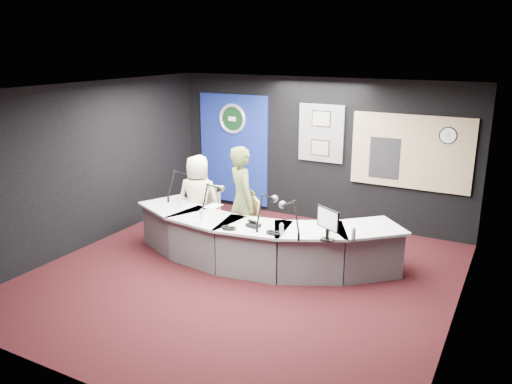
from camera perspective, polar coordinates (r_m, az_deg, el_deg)
The scene contains 33 objects.
ground at distance 7.90m, azimuth -1.48°, elevation -9.32°, with size 6.00×6.00×0.00m, color black.
ceiling at distance 7.16m, azimuth -1.65°, elevation 11.36°, with size 6.00×6.00×0.02m, color silver.
wall_back at distance 10.05m, azimuth 6.97°, elevation 4.58°, with size 6.00×0.02×2.80m, color black.
wall_front at distance 5.17m, azimuth -18.41°, elevation -7.47°, with size 6.00×0.02×2.80m, color black.
wall_left at distance 9.23m, azimuth -17.98°, elevation 2.86°, with size 0.02×6.00×2.80m, color black.
wall_right at distance 6.53m, azimuth 22.00°, elevation -2.90°, with size 0.02×6.00×2.80m, color black.
broadcast_desk at distance 8.22m, azimuth 0.10°, elevation -5.43°, with size 4.50×1.90×0.75m, color #B8BABC, non-canonical shape.
backdrop_panel at distance 10.87m, azimuth -2.50°, elevation 4.76°, with size 1.60×0.05×2.30m, color navy.
agency_seal at distance 10.73m, azimuth -2.65°, elevation 8.12°, with size 0.63×0.63×0.07m, color silver.
seal_center at distance 10.73m, azimuth -2.64°, elevation 8.13°, with size 0.48×0.48×0.01m, color black.
pinboard at distance 9.94m, azimuth 7.25°, elevation 6.50°, with size 0.90×0.04×1.10m, color slate.
framed_photo_upper at distance 9.87m, azimuth 7.24°, elevation 8.07°, with size 0.34×0.02×0.27m, color gray.
framed_photo_lower at distance 9.96m, azimuth 7.13°, elevation 4.88°, with size 0.34×0.02×0.27m, color gray.
booth_window_frame at distance 9.51m, azimuth 16.81°, elevation 4.27°, with size 2.12×0.06×1.32m, color tan.
booth_glow at distance 9.50m, azimuth 16.80°, elevation 4.26°, with size 2.00×0.02×1.20m, color beige.
equipment_rack at distance 9.61m, azimuth 14.08°, elevation 3.68°, with size 0.55×0.02×0.75m, color black.
wall_clock at distance 9.33m, azimuth 20.56°, elevation 5.90°, with size 0.28×0.28×0.01m, color white.
armchair_left at distance 9.16m, azimuth -6.38°, elevation -2.52°, with size 0.54×0.54×0.96m, color #AB834E, non-canonical shape.
armchair_right at distance 8.56m, azimuth -1.53°, elevation -4.11°, with size 0.49×0.49×0.87m, color #AB834E, non-canonical shape.
draped_jacket at distance 9.30m, azimuth -5.47°, elevation -1.29°, with size 0.50×0.10×0.70m, color slate.
person_man at distance 9.06m, azimuth -6.44°, elevation -0.74°, with size 0.76×0.50×1.56m, color beige.
person_woman at distance 8.41m, azimuth -1.55°, elevation -1.03°, with size 0.67×0.44×1.83m, color #545D31.
computer_monitor at distance 7.17m, azimuth 8.01°, elevation -2.95°, with size 0.48×0.03×0.33m, color black.
desk_phone at distance 7.72m, azimuth -0.30°, elevation -3.71°, with size 0.19×0.15×0.05m, color black.
headphones_near at distance 7.45m, azimuth 1.98°, elevation -4.53°, with size 0.19×0.19×0.03m, color black.
headphones_far at distance 7.64m, azimuth -3.05°, elevation -4.00°, with size 0.20×0.20×0.03m, color black.
paper_stack at distance 8.72m, azimuth -4.82°, elevation -1.56°, with size 0.22×0.31×0.00m, color white.
notepad at distance 8.06m, azimuth -6.09°, elevation -3.09°, with size 0.20×0.28×0.00m, color white.
boom_mic_a at distance 9.16m, azimuth -8.43°, elevation 1.13°, with size 0.20×0.73×0.60m, color black, non-canonical shape.
boom_mic_b at distance 8.25m, azimuth -4.91°, elevation -0.43°, with size 0.16×0.74×0.60m, color black, non-canonical shape.
boom_mic_c at distance 7.68m, azimuth 1.12°, elevation -1.65°, with size 0.16×0.74×0.60m, color black, non-canonical shape.
boom_mic_d at distance 7.39m, azimuth 3.85°, elevation -2.40°, with size 0.57×0.54×0.60m, color black, non-canonical shape.
water_bottles at distance 7.81m, azimuth -0.15°, elevation -2.97°, with size 3.10×0.51×0.18m, color silver, non-canonical shape.
Camera 1 is at (3.55, -6.19, 3.40)m, focal length 36.00 mm.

